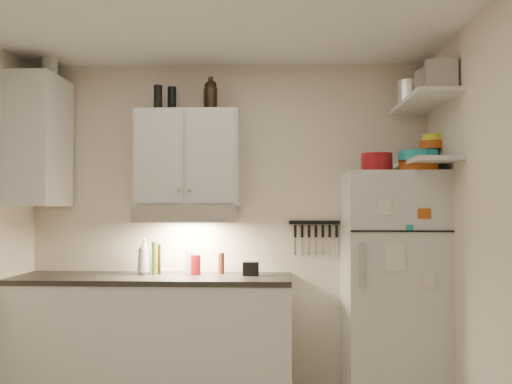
{
  "coord_description": "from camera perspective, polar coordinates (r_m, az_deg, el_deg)",
  "views": [
    {
      "loc": [
        0.42,
        -3.1,
        1.45
      ],
      "look_at": [
        0.25,
        0.9,
        1.55
      ],
      "focal_mm": 40.0,
      "sensor_mm": 36.0,
      "label": 1
    }
  ],
  "objects": [
    {
      "name": "soap_bottle",
      "position": [
        4.55,
        -11.09,
        -6.1
      ],
      "size": [
        0.12,
        0.12,
        0.32
      ],
      "primitive_type": "imported",
      "rotation": [
        0.0,
        0.0,
        -0.01
      ],
      "color": "silver",
      "rests_on": "countertop"
    },
    {
      "name": "growler_b",
      "position": [
        4.49,
        -4.52,
        9.71
      ],
      "size": [
        0.11,
        0.11,
        0.23
      ],
      "primitive_type": null,
      "rotation": [
        0.0,
        0.0,
        -0.06
      ],
      "color": "black",
      "rests_on": "upper_cabinet"
    },
    {
      "name": "knife_strip",
      "position": [
        4.6,
        5.94,
        -3.04
      ],
      "size": [
        0.42,
        0.02,
        0.03
      ],
      "primitive_type": "cube",
      "color": "black",
      "rests_on": "back_wall"
    },
    {
      "name": "side_cabinet",
      "position": [
        4.71,
        -20.83,
        4.75
      ],
      "size": [
        0.33,
        0.55,
        1.0
      ],
      "primitive_type": "cube",
      "color": "silver",
      "rests_on": "left_wall"
    },
    {
      "name": "pepper_mill",
      "position": [
        4.5,
        -3.51,
        -7.13
      ],
      "size": [
        0.05,
        0.05,
        0.17
      ],
      "primitive_type": "cylinder",
      "rotation": [
        0.0,
        0.0,
        -0.01
      ],
      "color": "maroon",
      "rests_on": "countertop"
    },
    {
      "name": "plates",
      "position": [
        4.21,
        15.88,
        3.52
      ],
      "size": [
        0.35,
        0.35,
        0.07
      ],
      "primitive_type": "cylinder",
      "rotation": [
        0.0,
        0.0,
        -0.34
      ],
      "color": "teal",
      "rests_on": "shelf_lo"
    },
    {
      "name": "clear_bottle",
      "position": [
        4.53,
        -6.71,
        -6.97
      ],
      "size": [
        0.06,
        0.06,
        0.18
      ],
      "primitive_type": "cylinder",
      "rotation": [
        0.0,
        0.0,
        0.06
      ],
      "color": "silver",
      "rests_on": "countertop"
    },
    {
      "name": "tin_a",
      "position": [
        4.21,
        17.26,
        10.4
      ],
      "size": [
        0.22,
        0.21,
        0.19
      ],
      "primitive_type": "cube",
      "rotation": [
        0.0,
        0.0,
        0.24
      ],
      "color": "#AAAAAD",
      "rests_on": "shelf_hi"
    },
    {
      "name": "spice_jar",
      "position": [
        4.33,
        13.2,
        2.49
      ],
      "size": [
        0.06,
        0.06,
        0.09
      ],
      "primitive_type": "cylinder",
      "rotation": [
        0.0,
        0.0,
        0.22
      ],
      "color": "silver",
      "rests_on": "fridge"
    },
    {
      "name": "stock_pot",
      "position": [
        4.63,
        15.21,
        9.36
      ],
      "size": [
        0.32,
        0.32,
        0.2
      ],
      "primitive_type": "cylinder",
      "rotation": [
        0.0,
        0.0,
        -0.18
      ],
      "color": "silver",
      "rests_on": "shelf_hi"
    },
    {
      "name": "red_jar",
      "position": [
        4.46,
        -6.05,
        -7.25
      ],
      "size": [
        0.1,
        0.1,
        0.15
      ],
      "primitive_type": "cylinder",
      "rotation": [
        0.0,
        0.0,
        -0.42
      ],
      "color": "maroon",
      "rests_on": "countertop"
    },
    {
      "name": "shelf_lo",
      "position": [
        4.26,
        16.42,
        2.8
      ],
      "size": [
        0.3,
        0.95,
        0.03
      ],
      "primitive_type": "cube",
      "color": "silver",
      "rests_on": "right_wall"
    },
    {
      "name": "bowl_yellow",
      "position": [
        4.46,
        17.27,
        5.19
      ],
      "size": [
        0.16,
        0.16,
        0.05
      ],
      "primitive_type": "cylinder",
      "color": "yellow",
      "rests_on": "bowl_orange"
    },
    {
      "name": "shelf_hi",
      "position": [
        4.32,
        16.38,
        8.63
      ],
      "size": [
        0.3,
        0.95,
        0.03
      ],
      "primitive_type": "cube",
      "color": "silver",
      "rests_on": "right_wall"
    },
    {
      "name": "bowl_orange",
      "position": [
        4.45,
        17.28,
        4.49
      ],
      "size": [
        0.2,
        0.2,
        0.06
      ],
      "primitive_type": "cylinder",
      "color": "#D65214",
      "rests_on": "bowl_teal"
    },
    {
      "name": "range_hood",
      "position": [
        4.43,
        -6.92,
        -2.2
      ],
      "size": [
        0.76,
        0.46,
        0.12
      ],
      "primitive_type": "cube",
      "color": "silver",
      "rests_on": "back_wall"
    },
    {
      "name": "oil_bottle",
      "position": [
        4.52,
        -10.08,
        -6.52
      ],
      "size": [
        0.06,
        0.06,
        0.25
      ],
      "primitive_type": "cylinder",
      "rotation": [
        0.0,
        0.0,
        -0.26
      ],
      "color": "#48691A",
      "rests_on": "countertop"
    },
    {
      "name": "vinegar_bottle",
      "position": [
        4.54,
        -9.8,
        -6.63
      ],
      "size": [
        0.06,
        0.06,
        0.23
      ],
      "primitive_type": "cylinder",
      "rotation": [
        0.0,
        0.0,
        -0.25
      ],
      "color": "black",
      "rests_on": "countertop"
    },
    {
      "name": "base_cabinet",
      "position": [
        4.53,
        -10.33,
        -14.3
      ],
      "size": [
        2.1,
        0.6,
        0.88
      ],
      "primitive_type": "cube",
      "color": "silver",
      "rests_on": "floor"
    },
    {
      "name": "right_wall",
      "position": [
        3.32,
        23.44,
        -3.9
      ],
      "size": [
        0.02,
        3.0,
        2.6
      ],
      "primitive_type": "cube",
      "color": "beige",
      "rests_on": "ground"
    },
    {
      "name": "tin_b",
      "position": [
        4.1,
        17.95,
        10.87
      ],
      "size": [
        0.24,
        0.24,
        0.21
      ],
      "primitive_type": "cube",
      "rotation": [
        0.0,
        0.0,
        -0.16
      ],
      "color": "#AAAAAD",
      "rests_on": "shelf_hi"
    },
    {
      "name": "thermos_b",
      "position": [
        4.56,
        -9.78,
        9.28
      ],
      "size": [
        0.07,
        0.07,
        0.19
      ],
      "primitive_type": "cylinder",
      "rotation": [
        0.0,
        0.0,
        0.03
      ],
      "color": "black",
      "rests_on": "upper_cabinet"
    },
    {
      "name": "dutch_oven",
      "position": [
        4.2,
        11.96,
        2.91
      ],
      "size": [
        0.23,
        0.23,
        0.13
      ],
      "primitive_type": "cylinder",
      "rotation": [
        0.0,
        0.0,
        0.0
      ],
      "color": "maroon",
      "rests_on": "fridge"
    },
    {
      "name": "side_jar",
      "position": [
        4.8,
        -19.94,
        11.69
      ],
      "size": [
        0.15,
        0.15,
        0.16
      ],
      "primitive_type": "cylinder",
      "rotation": [
        0.0,
        0.0,
        0.24
      ],
      "color": "silver",
      "rests_on": "side_cabinet"
    },
    {
      "name": "caddy",
      "position": [
        4.39,
        -0.52,
        -7.68
      ],
      "size": [
        0.12,
        0.09,
        0.1
      ],
      "primitive_type": "cube",
      "rotation": [
        0.0,
        0.0,
        0.01
      ],
      "color": "black",
      "rests_on": "countertop"
    },
    {
      "name": "fridge",
      "position": [
        4.38,
        13.51,
        -9.26
      ],
      "size": [
        0.7,
        0.68,
        1.7
      ],
      "primitive_type": "cube",
      "color": "silver",
      "rests_on": "floor"
    },
    {
      "name": "thermos_a",
      "position": [
        4.63,
        -8.41,
        9.15
      ],
      "size": [
        0.09,
        0.09,
        0.2
      ],
      "primitive_type": "cylinder",
      "rotation": [
        0.0,
        0.0,
        -0.35
      ],
      "color": "black",
      "rests_on": "upper_cabinet"
    },
    {
      "name": "upper_cabinet",
      "position": [
        4.51,
        -6.76,
        3.35
      ],
      "size": [
        0.8,
        0.33,
        0.75
      ],
      "primitive_type": "cube",
      "color": "silver",
      "rests_on": "back_wall"
    },
    {
      "name": "bowl_teal",
      "position": [
        4.49,
        16.42,
        3.42
      ],
      "size": [
        0.25,
        0.25,
        0.1
      ],
      "primitive_type": "cylinder",
      "color": "teal",
      "rests_on": "shelf_lo"
    },
    {
      "name": "back_wall",
      "position": [
        4.63,
        -2.77,
        -3.28
      ],
      "size": [
        3.2,
        0.02,
        2.6
      ],
      "primitive_type": "cube",
      "color": "beige",
      "rests_on": "ground"
    },
    {
      "name": "growler_a",
      "position": [
        4.54,
        -4.62,
        9.63
      ],
      "size": [
        0.12,
        0.12,
        0.24
      ],
      "primitive_type": null,
      "rotation": [
        0.0,
        0.0,
        0.16
      ],
      "color": "black",
      "rests_on": "upper_cabinet"
    },
    {
      "name": "countertop",
      "position": [
        4.45,
        -10.3,
        -8.51
      ],
      "size": [
        2.1,
        0.62,
        0.04
      ],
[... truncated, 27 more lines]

